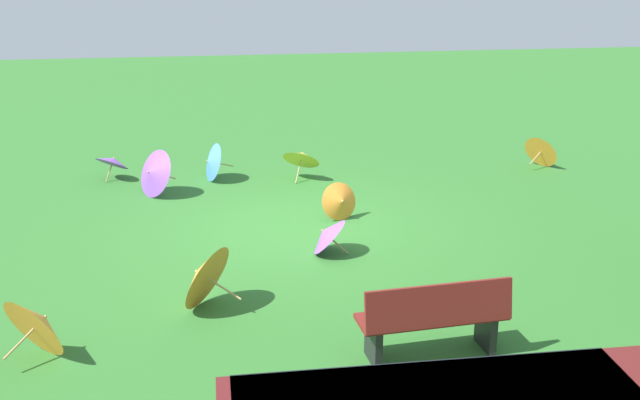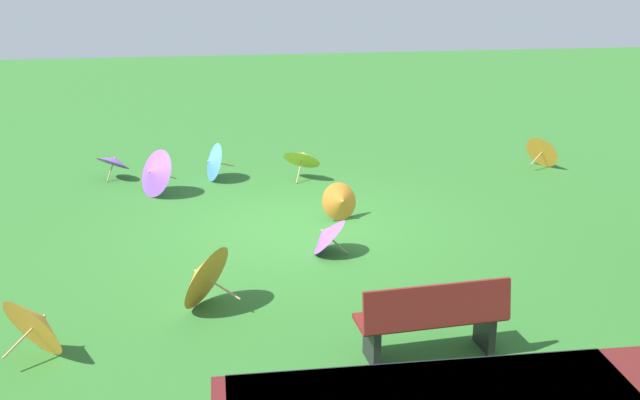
{
  "view_description": "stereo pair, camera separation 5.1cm",
  "coord_description": "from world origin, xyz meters",
  "px_view_note": "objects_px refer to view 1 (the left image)",
  "views": [
    {
      "loc": [
        1.3,
        11.16,
        4.19
      ],
      "look_at": [
        -0.33,
        0.49,
        0.6
      ],
      "focal_mm": 43.05,
      "sensor_mm": 36.0,
      "label": 1
    },
    {
      "loc": [
        1.25,
        11.17,
        4.19
      ],
      "look_at": [
        -0.33,
        0.49,
        0.6
      ],
      "focal_mm": 43.05,
      "sensor_mm": 36.0,
      "label": 2
    }
  ],
  "objects_px": {
    "parasol_purple_1": "(152,173)",
    "parasol_orange_2": "(341,201)",
    "parasol_orange_0": "(202,275)",
    "parasol_orange_3": "(39,323)",
    "parasol_purple_2": "(326,234)",
    "parasol_purple_0": "(113,161)",
    "parasol_yellow_1": "(302,157)",
    "parasol_blue_1": "(210,162)",
    "parasol_orange_1": "(542,150)",
    "park_bench": "(434,318)"
  },
  "relations": [
    {
      "from": "parasol_purple_2",
      "to": "parasol_orange_0",
      "type": "bearing_deg",
      "value": 40.03
    },
    {
      "from": "parasol_orange_1",
      "to": "parasol_blue_1",
      "type": "bearing_deg",
      "value": -0.51
    },
    {
      "from": "parasol_purple_1",
      "to": "parasol_yellow_1",
      "type": "distance_m",
      "value": 2.79
    },
    {
      "from": "park_bench",
      "to": "parasol_purple_0",
      "type": "relative_size",
      "value": 1.89
    },
    {
      "from": "parasol_purple_1",
      "to": "parasol_purple_0",
      "type": "bearing_deg",
      "value": -55.09
    },
    {
      "from": "parasol_purple_0",
      "to": "parasol_yellow_1",
      "type": "distance_m",
      "value": 3.54
    },
    {
      "from": "parasol_orange_0",
      "to": "parasol_orange_3",
      "type": "height_order",
      "value": "parasol_orange_0"
    },
    {
      "from": "parasol_orange_1",
      "to": "parasol_orange_2",
      "type": "height_order",
      "value": "parasol_orange_1"
    },
    {
      "from": "park_bench",
      "to": "parasol_orange_1",
      "type": "xyz_separation_m",
      "value": [
        -4.28,
        -6.86,
        -0.13
      ]
    },
    {
      "from": "parasol_purple_0",
      "to": "parasol_orange_2",
      "type": "xyz_separation_m",
      "value": [
        -3.82,
        2.84,
        -0.05
      ]
    },
    {
      "from": "parasol_orange_1",
      "to": "parasol_orange_2",
      "type": "distance_m",
      "value": 5.11
    },
    {
      "from": "parasol_purple_0",
      "to": "parasol_yellow_1",
      "type": "bearing_deg",
      "value": 172.02
    },
    {
      "from": "park_bench",
      "to": "parasol_blue_1",
      "type": "xyz_separation_m",
      "value": [
        2.22,
        -6.91,
        -0.1
      ]
    },
    {
      "from": "parasol_orange_0",
      "to": "parasol_yellow_1",
      "type": "distance_m",
      "value": 5.52
    },
    {
      "from": "parasol_orange_0",
      "to": "parasol_purple_0",
      "type": "relative_size",
      "value": 1.15
    },
    {
      "from": "parasol_yellow_1",
      "to": "parasol_orange_3",
      "type": "xyz_separation_m",
      "value": [
        3.6,
        6.12,
        -0.03
      ]
    },
    {
      "from": "parasol_orange_1",
      "to": "parasol_orange_2",
      "type": "bearing_deg",
      "value": 28.54
    },
    {
      "from": "parasol_purple_2",
      "to": "parasol_orange_2",
      "type": "xyz_separation_m",
      "value": [
        -0.46,
        -1.36,
        0.01
      ]
    },
    {
      "from": "park_bench",
      "to": "parasol_orange_3",
      "type": "distance_m",
      "value": 4.17
    },
    {
      "from": "parasol_purple_0",
      "to": "parasol_yellow_1",
      "type": "xyz_separation_m",
      "value": [
        -3.5,
        0.49,
        0.07
      ]
    },
    {
      "from": "parasol_orange_1",
      "to": "parasol_orange_2",
      "type": "xyz_separation_m",
      "value": [
        4.49,
        2.44,
        -0.03
      ]
    },
    {
      "from": "parasol_purple_2",
      "to": "parasol_yellow_1",
      "type": "xyz_separation_m",
      "value": [
        -0.14,
        -3.72,
        0.13
      ]
    },
    {
      "from": "parasol_orange_1",
      "to": "parasol_orange_3",
      "type": "relative_size",
      "value": 0.87
    },
    {
      "from": "parasol_blue_1",
      "to": "parasol_orange_3",
      "type": "relative_size",
      "value": 0.85
    },
    {
      "from": "parasol_purple_1",
      "to": "parasol_blue_1",
      "type": "height_order",
      "value": "parasol_purple_1"
    },
    {
      "from": "parasol_purple_1",
      "to": "parasol_orange_2",
      "type": "xyz_separation_m",
      "value": [
        -3.04,
        1.72,
        -0.11
      ]
    },
    {
      "from": "parasol_blue_1",
      "to": "parasol_orange_1",
      "type": "bearing_deg",
      "value": 179.49
    },
    {
      "from": "parasol_orange_2",
      "to": "parasol_orange_3",
      "type": "bearing_deg",
      "value": 43.9
    },
    {
      "from": "parasol_blue_1",
      "to": "park_bench",
      "type": "bearing_deg",
      "value": 107.79
    },
    {
      "from": "park_bench",
      "to": "parasol_purple_2",
      "type": "xyz_separation_m",
      "value": [
        0.66,
        -3.05,
        -0.17
      ]
    },
    {
      "from": "parasol_purple_1",
      "to": "parasol_yellow_1",
      "type": "bearing_deg",
      "value": -166.92
    },
    {
      "from": "parasol_blue_1",
      "to": "parasol_orange_1",
      "type": "xyz_separation_m",
      "value": [
        -6.5,
        0.06,
        -0.02
      ]
    },
    {
      "from": "parasol_orange_2",
      "to": "parasol_purple_0",
      "type": "bearing_deg",
      "value": -36.67
    },
    {
      "from": "parasol_orange_3",
      "to": "parasol_orange_2",
      "type": "bearing_deg",
      "value": -136.1
    },
    {
      "from": "parasol_blue_1",
      "to": "parasol_yellow_1",
      "type": "height_order",
      "value": "parasol_blue_1"
    },
    {
      "from": "parasol_orange_0",
      "to": "parasol_purple_0",
      "type": "distance_m",
      "value": 5.9
    },
    {
      "from": "parasol_orange_2",
      "to": "parasol_yellow_1",
      "type": "bearing_deg",
      "value": -82.29
    },
    {
      "from": "parasol_orange_0",
      "to": "parasol_orange_2",
      "type": "relative_size",
      "value": 1.46
    },
    {
      "from": "park_bench",
      "to": "parasol_orange_3",
      "type": "height_order",
      "value": "park_bench"
    },
    {
      "from": "park_bench",
      "to": "parasol_orange_3",
      "type": "relative_size",
      "value": 1.76
    },
    {
      "from": "parasol_purple_0",
      "to": "parasol_orange_1",
      "type": "relative_size",
      "value": 1.07
    },
    {
      "from": "parasol_orange_3",
      "to": "parasol_orange_1",
      "type": "bearing_deg",
      "value": -143.54
    },
    {
      "from": "parasol_blue_1",
      "to": "parasol_orange_2",
      "type": "xyz_separation_m",
      "value": [
        -2.01,
        2.5,
        -0.05
      ]
    },
    {
      "from": "parasol_purple_1",
      "to": "parasol_orange_3",
      "type": "relative_size",
      "value": 1.06
    },
    {
      "from": "parasol_yellow_1",
      "to": "park_bench",
      "type": "bearing_deg",
      "value": 94.41
    },
    {
      "from": "parasol_orange_1",
      "to": "parasol_orange_3",
      "type": "distance_m",
      "value": 10.45
    },
    {
      "from": "parasol_orange_0",
      "to": "parasol_orange_1",
      "type": "distance_m",
      "value": 8.52
    },
    {
      "from": "parasol_purple_1",
      "to": "parasol_orange_1",
      "type": "height_order",
      "value": "parasol_purple_1"
    },
    {
      "from": "park_bench",
      "to": "parasol_orange_3",
      "type": "xyz_separation_m",
      "value": [
        4.12,
        -0.65,
        -0.06
      ]
    },
    {
      "from": "parasol_yellow_1",
      "to": "parasol_purple_1",
      "type": "bearing_deg",
      "value": 13.08
    }
  ]
}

